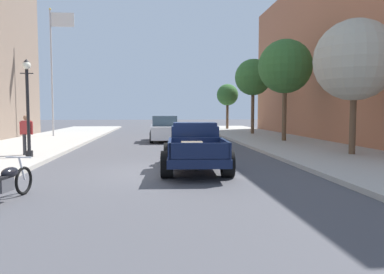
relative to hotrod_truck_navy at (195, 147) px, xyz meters
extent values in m
plane|color=#47474C|center=(-0.91, -0.44, -0.75)|extent=(140.00, 140.00, 0.00)
cube|color=#ADA89E|center=(6.34, -0.44, -0.68)|extent=(5.50, 64.00, 0.15)
cube|color=#0F1938|center=(-0.01, -0.24, -0.21)|extent=(2.02, 4.99, 0.24)
cube|color=#0F1938|center=(0.01, 0.11, 0.31)|extent=(1.62, 1.18, 0.80)
cube|color=#0F1938|center=(0.01, 0.06, 0.77)|extent=(1.48, 1.01, 0.12)
cube|color=#3D4C5B|center=(0.04, 0.68, 0.47)|extent=(1.33, 0.11, 0.44)
cube|color=#0F1938|center=(0.08, 1.40, 0.17)|extent=(1.40, 1.57, 0.52)
cube|color=silver|center=(0.12, 2.20, 0.15)|extent=(0.68, 0.14, 0.47)
cube|color=#0F1938|center=(-0.09, -1.64, -0.07)|extent=(1.80, 2.19, 0.04)
cube|color=#0F1938|center=(-0.89, -1.60, 0.15)|extent=(0.19, 2.10, 0.44)
cube|color=#0F1938|center=(0.72, -1.68, 0.15)|extent=(0.19, 2.10, 0.44)
cube|color=#0F1938|center=(-0.14, -2.65, 0.15)|extent=(1.62, 0.17, 0.44)
cube|color=#0F1938|center=(-0.03, -0.63, 0.15)|extent=(1.62, 0.17, 0.44)
cylinder|color=black|center=(-0.84, 1.15, -0.35)|extent=(0.40, 0.82, 0.80)
cylinder|color=silver|center=(-1.02, 1.16, -0.35)|extent=(0.05, 0.66, 0.66)
cylinder|color=silver|center=(-1.03, 1.16, -0.35)|extent=(0.03, 0.24, 0.24)
cylinder|color=black|center=(0.96, 1.05, -0.35)|extent=(0.40, 0.82, 0.80)
cylinder|color=silver|center=(1.14, 1.04, -0.35)|extent=(0.05, 0.66, 0.66)
cylinder|color=silver|center=(1.15, 1.04, -0.35)|extent=(0.03, 0.24, 0.24)
cylinder|color=black|center=(-0.98, -1.54, -0.35)|extent=(0.40, 0.82, 0.80)
cylinder|color=silver|center=(-1.16, -1.53, -0.35)|extent=(0.05, 0.66, 0.66)
cylinder|color=silver|center=(-1.17, -1.53, -0.35)|extent=(0.03, 0.24, 0.24)
cylinder|color=black|center=(0.81, -1.64, -0.35)|extent=(0.40, 0.82, 0.80)
cylinder|color=silver|center=(1.00, -1.65, -0.35)|extent=(0.05, 0.66, 0.66)
cylinder|color=silver|center=(1.01, -1.65, -0.35)|extent=(0.03, 0.24, 0.24)
cube|color=gray|center=(-0.28, -1.98, 0.15)|extent=(0.62, 0.47, 0.40)
cube|color=#3D2D1E|center=(-0.28, -1.98, 0.15)|extent=(0.62, 0.08, 0.42)
cube|color=brown|center=(0.15, -1.35, 0.09)|extent=(0.46, 0.35, 0.28)
torus|color=black|center=(-4.40, -3.42, -0.42)|extent=(0.21, 0.67, 0.67)
cube|color=#4C4C51|center=(-4.56, -4.18, -0.37)|extent=(0.33, 0.48, 0.28)
ellipsoid|color=black|center=(-4.51, -3.94, -0.14)|extent=(0.36, 0.56, 0.24)
cylinder|color=silver|center=(-4.41, -3.48, -0.12)|extent=(0.10, 0.26, 0.58)
cylinder|color=silver|center=(-4.44, -3.60, 0.16)|extent=(0.61, 0.16, 0.04)
cube|color=silver|center=(-0.78, 11.42, -0.14)|extent=(1.75, 4.31, 0.80)
cube|color=#384C5B|center=(-0.78, 11.27, 0.58)|extent=(1.53, 2.01, 0.64)
cylinder|color=black|center=(-1.61, 12.71, -0.42)|extent=(0.22, 0.66, 0.66)
cylinder|color=black|center=(0.04, 12.72, -0.42)|extent=(0.22, 0.66, 0.66)
cylinder|color=black|center=(-1.60, 10.13, -0.42)|extent=(0.22, 0.66, 0.66)
cylinder|color=black|center=(0.06, 10.14, -0.42)|extent=(0.22, 0.66, 0.66)
cylinder|color=#333338|center=(-6.73, 3.43, -0.17)|extent=(0.14, 0.14, 0.86)
cylinder|color=#333338|center=(-6.55, 3.43, -0.17)|extent=(0.14, 0.14, 0.86)
cube|color=#B23333|center=(-6.64, 3.43, 0.54)|extent=(0.36, 0.22, 0.56)
cylinder|color=#B23333|center=(-6.86, 3.43, 0.51)|extent=(0.09, 0.09, 0.54)
cylinder|color=#B23333|center=(-6.42, 3.43, 0.51)|extent=(0.09, 0.09, 0.54)
sphere|color=#9E7051|center=(-6.64, 3.43, 0.94)|extent=(0.22, 0.22, 0.22)
cylinder|color=black|center=(-6.33, 2.76, -0.48)|extent=(0.28, 0.28, 0.24)
cylinder|color=black|center=(-6.33, 2.76, 1.24)|extent=(0.12, 0.12, 3.20)
cylinder|color=black|center=(-6.33, 2.76, 2.69)|extent=(0.50, 0.04, 0.04)
sphere|color=silver|center=(-6.33, 2.76, 3.00)|extent=(0.32, 0.32, 0.32)
cone|color=black|center=(-6.33, 2.76, 3.18)|extent=(0.24, 0.24, 0.14)
cylinder|color=#B2B2B7|center=(-8.80, 15.32, 3.90)|extent=(0.12, 0.12, 9.00)
sphere|color=gold|center=(-8.80, 15.32, 8.48)|extent=(0.16, 0.16, 0.16)
cube|color=silver|center=(-7.94, 15.32, 7.75)|extent=(1.60, 0.03, 1.00)
cylinder|color=brown|center=(6.95, 2.41, 0.73)|extent=(0.26, 0.26, 2.67)
sphere|color=#ADA893|center=(6.95, 2.41, 3.33)|extent=(3.37, 3.37, 3.37)
cylinder|color=brown|center=(6.51, 9.52, 1.04)|extent=(0.26, 0.26, 3.29)
sphere|color=#33662D|center=(6.51, 9.52, 3.91)|extent=(3.25, 3.25, 3.25)
cylinder|color=brown|center=(6.38, 16.48, 1.10)|extent=(0.26, 0.26, 3.41)
sphere|color=#33662D|center=(6.38, 16.48, 3.88)|extent=(2.88, 2.88, 2.88)
cylinder|color=brown|center=(5.89, 24.48, 0.71)|extent=(0.26, 0.26, 2.62)
sphere|color=#33662D|center=(5.89, 24.48, 2.83)|extent=(2.17, 2.17, 2.17)
camera|label=1|loc=(-1.28, -12.28, 1.22)|focal=34.29mm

